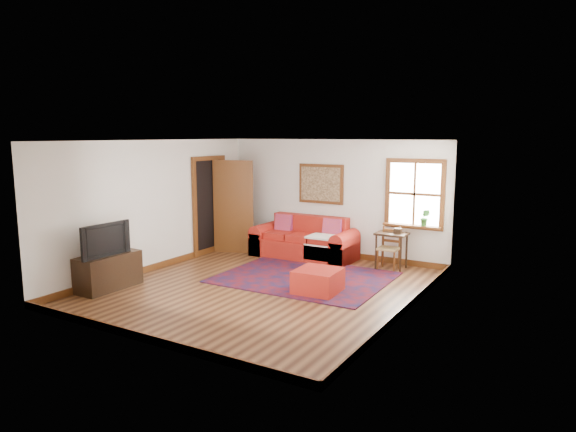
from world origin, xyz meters
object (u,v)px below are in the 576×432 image
Objects in this scene: media_cabinet at (109,271)px; side_table at (392,239)px; red_ottoman at (318,281)px; ladder_back_chair at (389,247)px; red_leather_sofa at (305,244)px.

side_table is at bearing 45.30° from media_cabinet.
red_ottoman is 2.14m from ladder_back_chair.
media_cabinet reaches higher than red_ottoman.
side_table is 0.86× the size of ladder_back_chair.
red_leather_sofa is 3.13× the size of side_table.
red_ottoman is at bearing -103.39° from ladder_back_chair.
ladder_back_chair is 5.19m from media_cabinet.
ladder_back_chair reaches higher than red_ottoman.
side_table is (1.91, 0.02, 0.30)m from red_leather_sofa.
side_table is at bearing 65.19° from ladder_back_chair.
red_leather_sofa reaches higher than ladder_back_chair.
media_cabinet is (-3.69, -3.73, -0.29)m from side_table.
ladder_back_chair is (1.89, -0.03, 0.16)m from red_leather_sofa.
red_leather_sofa is 1.90m from ladder_back_chair.
media_cabinet is (-3.67, -3.68, -0.14)m from ladder_back_chair.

